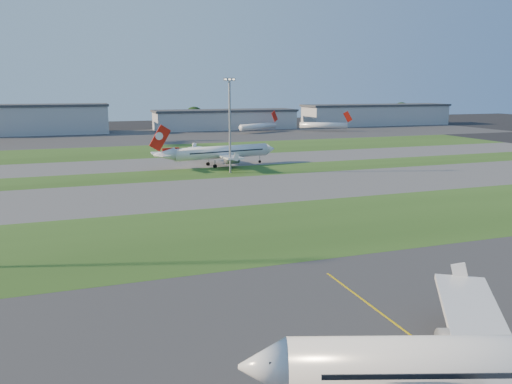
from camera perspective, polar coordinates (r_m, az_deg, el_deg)
name	(u,v)px	position (r m, az deg, el deg)	size (l,w,h in m)	color
grass_strip_a	(238,231)	(82.08, -2.02, -4.53)	(300.00, 34.00, 0.01)	#254316
taxiway_a	(195,193)	(113.13, -6.97, -0.07)	(300.00, 32.00, 0.01)	#515154
grass_strip_b	(175,175)	(137.25, -9.21, 1.95)	(300.00, 18.00, 0.01)	#254316
taxiway_b	(163,164)	(158.71, -10.61, 3.21)	(300.00, 26.00, 0.01)	#515154
grass_strip_c	(149,151)	(191.12, -12.13, 4.57)	(300.00, 40.00, 0.01)	#254316
apron_far	(133,137)	(250.45, -13.88, 6.14)	(400.00, 80.00, 0.01)	#333335
airliner_taxiing	(221,153)	(150.77, -4.04, 4.52)	(37.20, 31.31, 11.67)	white
mini_jet_near	(259,126)	(267.76, 0.29, 7.52)	(26.28, 14.64, 9.48)	white
mini_jet_far	(324,125)	(278.21, 7.76, 7.58)	(26.57, 14.06, 9.48)	white
light_mast_centre	(230,119)	(136.99, -3.01, 8.30)	(3.20, 0.70, 25.80)	gray
hangar_west	(36,119)	(279.60, -23.86, 7.61)	(71.40, 23.00, 15.20)	#9B9DA3
hangar_east	(225,119)	(289.60, -3.53, 8.29)	(81.60, 23.00, 11.20)	#9B9DA3
hangar_far_east	(376,115)	(330.86, 13.57, 8.59)	(96.90, 23.00, 13.20)	#9B9DA3
tree_mid_west	(87,121)	(289.84, -18.71, 7.74)	(9.90, 9.90, 10.80)	black
tree_mid_east	(194,116)	(299.50, -7.07, 8.56)	(11.55, 11.55, 12.60)	black
tree_east	(311,116)	(321.95, 6.32, 8.68)	(10.45, 10.45, 11.40)	black
tree_far_east	(401,112)	(360.82, 16.26, 8.82)	(12.65, 12.65, 13.80)	black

